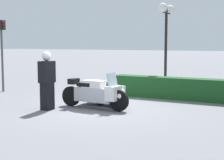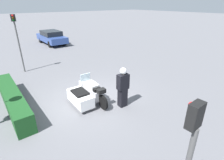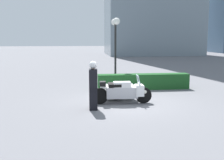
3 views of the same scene
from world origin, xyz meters
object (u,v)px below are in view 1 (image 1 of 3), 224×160
(twin_lamp_post, at_px, (166,20))
(officer_rider, at_px, (47,79))
(traffic_light_far, at_px, (2,44))
(hedge_bush_curbside, at_px, (174,88))
(police_motorcycle, at_px, (101,93))

(twin_lamp_post, bearing_deg, officer_rider, -104.90)
(officer_rider, relative_size, traffic_light_far, 0.60)
(twin_lamp_post, bearing_deg, hedge_bush_curbside, -64.24)
(hedge_bush_curbside, distance_m, traffic_light_far, 7.32)
(police_motorcycle, height_order, hedge_bush_curbside, police_motorcycle)
(hedge_bush_curbside, xyz_separation_m, traffic_light_far, (-6.97, -1.57, 1.61))
(officer_rider, bearing_deg, hedge_bush_curbside, 56.85)
(traffic_light_far, bearing_deg, police_motorcycle, -13.13)
(twin_lamp_post, relative_size, traffic_light_far, 1.25)
(officer_rider, height_order, hedge_bush_curbside, officer_rider)
(officer_rider, bearing_deg, police_motorcycle, 46.79)
(twin_lamp_post, bearing_deg, traffic_light_far, -145.85)
(hedge_bush_curbside, relative_size, traffic_light_far, 1.57)
(hedge_bush_curbside, xyz_separation_m, twin_lamp_post, (-1.15, 2.38, 2.64))
(officer_rider, distance_m, traffic_light_far, 4.87)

